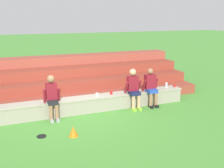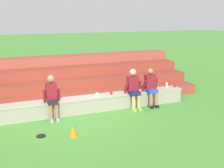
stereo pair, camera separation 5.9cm
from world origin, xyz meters
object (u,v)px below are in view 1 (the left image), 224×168
(person_left_of_center, at_px, (134,88))
(person_far_left, at_px, (52,96))
(frisbee, at_px, (42,136))
(water_bottle_near_left, at_px, (166,85))
(sports_cone, at_px, (73,131))
(plastic_cup_left_end, at_px, (97,95))
(person_center, at_px, (151,86))
(plastic_cup_right_end, at_px, (111,93))
(plastic_cup_middle, at_px, (175,86))

(person_left_of_center, bearing_deg, person_far_left, 179.69)
(frisbee, bearing_deg, water_bottle_near_left, 16.99)
(sports_cone, bearing_deg, plastic_cup_left_end, 53.19)
(person_center, distance_m, sports_cone, 3.41)
(water_bottle_near_left, relative_size, frisbee, 0.89)
(person_far_left, relative_size, person_center, 1.03)
(person_left_of_center, bearing_deg, plastic_cup_left_end, 170.84)
(plastic_cup_left_end, bearing_deg, frisbee, -146.35)
(person_center, xyz_separation_m, frisbee, (-3.82, -1.12, -0.68))
(person_left_of_center, height_order, plastic_cup_left_end, person_left_of_center)
(water_bottle_near_left, distance_m, frisbee, 4.87)
(plastic_cup_left_end, xyz_separation_m, frisbee, (-1.95, -1.30, -0.54))
(water_bottle_near_left, relative_size, sports_cone, 0.80)
(water_bottle_near_left, height_order, plastic_cup_right_end, water_bottle_near_left)
(water_bottle_near_left, xyz_separation_m, plastic_cup_right_end, (-2.16, -0.07, -0.05))
(person_center, height_order, plastic_cup_right_end, person_center)
(plastic_cup_right_end, bearing_deg, frisbee, -151.32)
(plastic_cup_middle, bearing_deg, person_far_left, -176.89)
(person_far_left, distance_m, plastic_cup_middle, 4.45)
(plastic_cup_left_end, bearing_deg, person_left_of_center, -9.16)
(person_far_left, distance_m, person_center, 3.32)
(person_center, bearing_deg, frisbee, -163.64)
(person_left_of_center, distance_m, water_bottle_near_left, 1.51)
(water_bottle_near_left, height_order, plastic_cup_middle, water_bottle_near_left)
(person_left_of_center, xyz_separation_m, frisbee, (-3.16, -1.10, -0.70))
(plastic_cup_right_end, height_order, sports_cone, plastic_cup_right_end)
(person_far_left, bearing_deg, water_bottle_near_left, 4.08)
(water_bottle_near_left, xyz_separation_m, frisbee, (-4.63, -1.41, -0.58))
(person_far_left, xyz_separation_m, plastic_cup_right_end, (1.96, 0.23, -0.16))
(person_center, relative_size, frisbee, 5.31)
(person_left_of_center, distance_m, sports_cone, 2.83)
(plastic_cup_left_end, distance_m, frisbee, 2.41)
(plastic_cup_right_end, bearing_deg, water_bottle_near_left, 1.73)
(plastic_cup_middle, relative_size, sports_cone, 0.39)
(water_bottle_near_left, bearing_deg, plastic_cup_left_end, -177.54)
(water_bottle_near_left, bearing_deg, plastic_cup_middle, -9.63)
(person_center, relative_size, plastic_cup_right_end, 11.49)
(person_far_left, bearing_deg, person_center, 0.04)
(person_left_of_center, distance_m, plastic_cup_left_end, 1.23)
(person_left_of_center, bearing_deg, plastic_cup_middle, 8.15)
(water_bottle_near_left, xyz_separation_m, sports_cone, (-3.86, -1.70, -0.46))
(person_center, xyz_separation_m, plastic_cup_middle, (1.12, 0.24, -0.14))
(frisbee, bearing_deg, plastic_cup_right_end, 28.68)
(person_center, height_order, sports_cone, person_center)
(plastic_cup_left_end, distance_m, plastic_cup_middle, 2.99)
(plastic_cup_right_end, xyz_separation_m, frisbee, (-2.46, -1.35, -0.54))
(person_far_left, relative_size, person_left_of_center, 1.00)
(person_left_of_center, distance_m, frisbee, 3.42)
(frisbee, relative_size, sports_cone, 0.90)
(person_left_of_center, distance_m, plastic_cup_right_end, 0.75)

